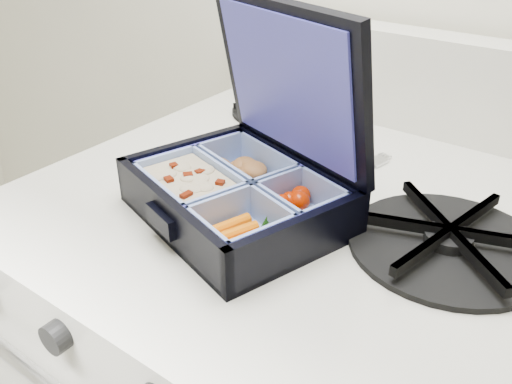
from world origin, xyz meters
The scene contains 4 objects.
bento_box centered at (-0.37, 1.58, 0.94)m, with size 0.23×0.18×0.05m, color black, non-canonical shape.
burner_grate centered at (-0.16, 1.67, 0.93)m, with size 0.20×0.20×0.03m, color black.
burner_grate_rear centered at (-0.52, 1.87, 0.92)m, with size 0.15×0.15×0.02m, color black.
fork centered at (-0.32, 1.72, 0.91)m, with size 0.02×0.17×0.01m, color silver, non-canonical shape.
Camera 1 is at (-0.05, 1.18, 1.24)m, focal length 38.00 mm.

